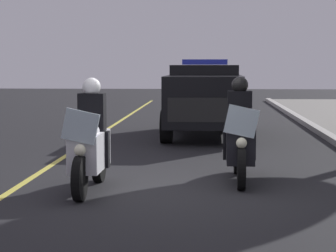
{
  "coord_description": "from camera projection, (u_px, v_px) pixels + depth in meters",
  "views": [
    {
      "loc": [
        9.64,
        0.67,
        1.93
      ],
      "look_at": [
        -0.91,
        0.0,
        0.9
      ],
      "focal_mm": 68.37,
      "sensor_mm": 36.0,
      "label": 1
    }
  ],
  "objects": [
    {
      "name": "ground_plane",
      "position": [
        164.0,
        190.0,
        9.8
      ],
      "size": [
        80.0,
        80.0,
        0.0
      ],
      "primitive_type": "plane",
      "color": "black"
    },
    {
      "name": "lane_stripe_center",
      "position": [
        16.0,
        188.0,
        9.95
      ],
      "size": [
        48.0,
        0.12,
        0.01
      ],
      "primitive_type": "cube",
      "color": "#E0D14C",
      "rests_on": "ground"
    },
    {
      "name": "police_motorcycle_lead_left",
      "position": [
        90.0,
        145.0,
        9.7
      ],
      "size": [
        2.14,
        0.56,
        1.72
      ],
      "color": "black",
      "rests_on": "ground"
    },
    {
      "name": "police_motorcycle_lead_right",
      "position": [
        240.0,
        139.0,
        10.51
      ],
      "size": [
        2.14,
        0.56,
        1.72
      ],
      "color": "black",
      "rests_on": "ground"
    },
    {
      "name": "police_suv",
      "position": [
        205.0,
        96.0,
        17.04
      ],
      "size": [
        4.93,
        2.12,
        2.05
      ],
      "color": "black",
      "rests_on": "ground"
    }
  ]
}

